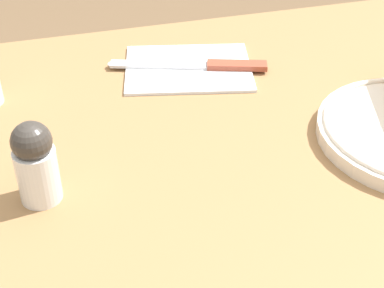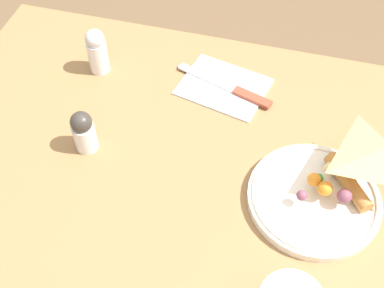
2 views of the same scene
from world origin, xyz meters
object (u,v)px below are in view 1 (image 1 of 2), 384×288
Objects in this scene: dining_table at (262,246)px; pepper_shaker at (36,162)px; butter_knife at (197,65)px; napkin_folded at (188,68)px.

pepper_shaker is at bearing -3.02° from dining_table.
pepper_shaker is (0.21, 0.20, 0.04)m from butter_knife.
dining_table is 0.28m from pepper_shaker.
pepper_shaker is (0.20, 0.21, 0.04)m from napkin_folded.
napkin_folded is 2.19× the size of pepper_shaker.
butter_knife is (-0.01, 0.00, 0.00)m from napkin_folded.
dining_table is 12.69× the size of pepper_shaker.
napkin_folded is (0.03, -0.22, 0.12)m from dining_table.
napkin_folded is 0.29m from pepper_shaker.
napkin_folded is 0.01m from butter_knife.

